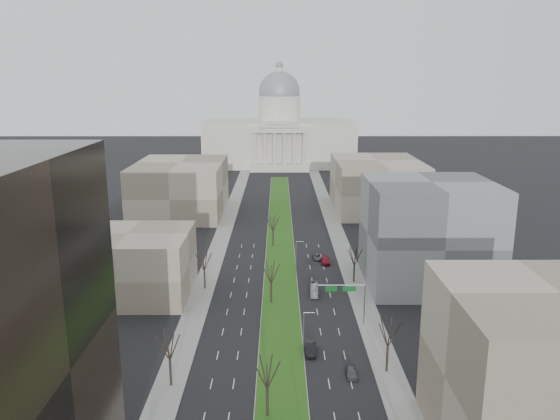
{
  "coord_description": "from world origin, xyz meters",
  "views": [
    {
      "loc": [
        -0.39,
        -28.18,
        46.79
      ],
      "look_at": [
        -0.06,
        109.11,
        13.33
      ],
      "focal_mm": 35.0,
      "sensor_mm": 36.0,
      "label": 1
    }
  ],
  "objects_px": {
    "car_grey_near": "(351,372)",
    "car_red": "(326,261)",
    "car_grey_far": "(317,257)",
    "box_van": "(314,289)",
    "car_black": "(311,348)"
  },
  "relations": [
    {
      "from": "car_grey_near",
      "to": "car_red",
      "type": "height_order",
      "value": "car_red"
    },
    {
      "from": "car_black",
      "to": "car_grey_far",
      "type": "distance_m",
      "value": 50.88
    },
    {
      "from": "car_grey_near",
      "to": "car_red",
      "type": "xyz_separation_m",
      "value": [
        0.45,
        54.6,
        0.06
      ]
    },
    {
      "from": "car_grey_far",
      "to": "box_van",
      "type": "xyz_separation_m",
      "value": [
        -2.25,
        -23.81,
        0.35
      ]
    },
    {
      "from": "car_red",
      "to": "box_van",
      "type": "xyz_separation_m",
      "value": [
        -4.23,
        -20.25,
        0.23
      ]
    },
    {
      "from": "car_grey_near",
      "to": "car_black",
      "type": "height_order",
      "value": "car_black"
    },
    {
      "from": "car_black",
      "to": "car_grey_far",
      "type": "height_order",
      "value": "car_black"
    },
    {
      "from": "car_black",
      "to": "box_van",
      "type": "distance_m",
      "value": 26.96
    },
    {
      "from": "car_grey_far",
      "to": "box_van",
      "type": "relative_size",
      "value": 0.65
    },
    {
      "from": "car_black",
      "to": "box_van",
      "type": "bearing_deg",
      "value": 88.2
    },
    {
      "from": "car_grey_near",
      "to": "car_black",
      "type": "xyz_separation_m",
      "value": [
        -6.08,
        7.49,
        0.14
      ]
    },
    {
      "from": "car_grey_near",
      "to": "car_grey_far",
      "type": "xyz_separation_m",
      "value": [
        -1.54,
        58.17,
        -0.06
      ]
    },
    {
      "from": "car_red",
      "to": "box_van",
      "type": "bearing_deg",
      "value": -100.0
    },
    {
      "from": "car_grey_near",
      "to": "box_van",
      "type": "distance_m",
      "value": 34.56
    },
    {
      "from": "car_black",
      "to": "box_van",
      "type": "xyz_separation_m",
      "value": [
        2.3,
        26.87,
        0.14
      ]
    }
  ]
}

